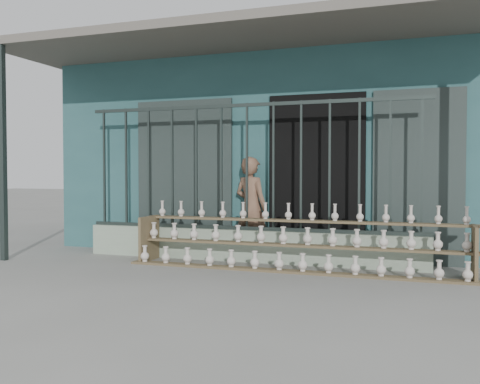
% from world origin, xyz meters
% --- Properties ---
extents(ground, '(60.00, 60.00, 0.00)m').
position_xyz_m(ground, '(0.00, 0.00, 0.00)').
color(ground, slate).
extents(workshop_building, '(7.40, 6.60, 3.21)m').
position_xyz_m(workshop_building, '(0.00, 4.23, 1.62)').
color(workshop_building, '#275053').
rests_on(workshop_building, ground).
extents(parapet_wall, '(5.00, 0.20, 0.45)m').
position_xyz_m(parapet_wall, '(0.00, 1.30, 0.23)').
color(parapet_wall, gray).
rests_on(parapet_wall, ground).
extents(security_fence, '(5.00, 0.04, 1.80)m').
position_xyz_m(security_fence, '(-0.00, 1.30, 1.35)').
color(security_fence, '#283330').
rests_on(security_fence, parapet_wall).
extents(shelf_rack, '(4.50, 0.68, 0.85)m').
position_xyz_m(shelf_rack, '(0.80, 0.88, 0.36)').
color(shelf_rack, brown).
rests_on(shelf_rack, ground).
extents(elderly_woman, '(0.64, 0.53, 1.50)m').
position_xyz_m(elderly_woman, '(-0.03, 1.59, 0.75)').
color(elderly_woman, brown).
rests_on(elderly_woman, ground).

